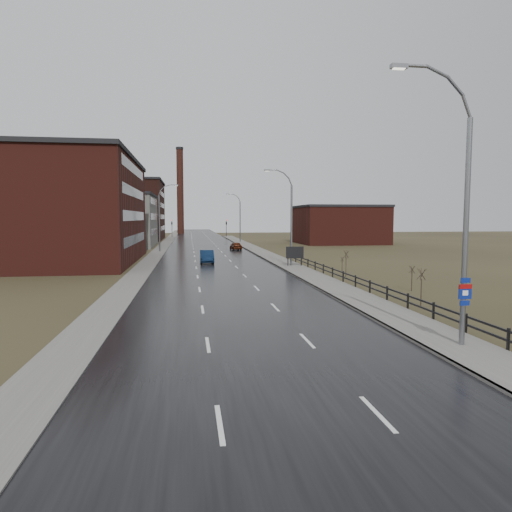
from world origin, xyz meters
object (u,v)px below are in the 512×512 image
object	(u,v)px
billboard	(295,253)
car_near	(207,257)
streetlight_main	(460,211)
car_far	(236,246)

from	to	relation	value
billboard	car_near	distance (m)	11.75
streetlight_main	billboard	bearing A→B (deg)	88.93
billboard	car_near	size ratio (longest dim) A/B	0.50
car_far	billboard	bearing A→B (deg)	93.24
billboard	streetlight_main	bearing A→B (deg)	-91.07
billboard	car_far	size ratio (longest dim) A/B	0.57
billboard	car_far	world-z (taller)	billboard
car_far	streetlight_main	bearing A→B (deg)	88.45
billboard	car_near	world-z (taller)	billboard
streetlight_main	car_far	bearing A→B (deg)	93.07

